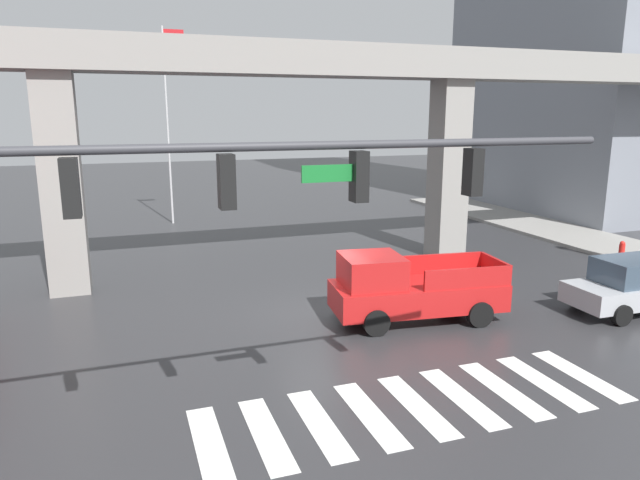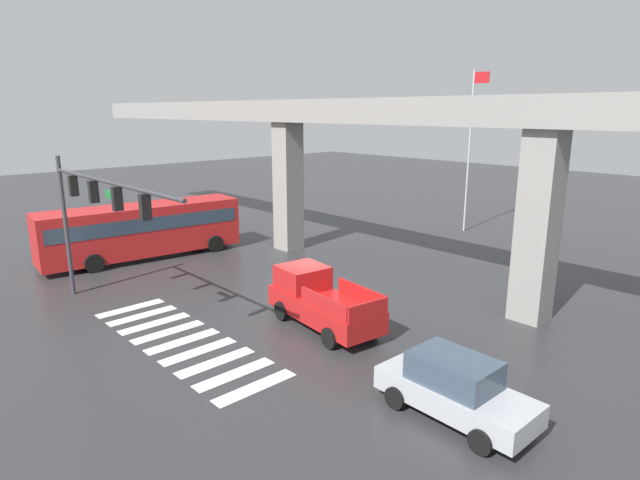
{
  "view_description": "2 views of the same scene",
  "coord_description": "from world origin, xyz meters",
  "views": [
    {
      "loc": [
        -5.66,
        -15.79,
        6.11
      ],
      "look_at": [
        0.4,
        1.37,
        2.06
      ],
      "focal_mm": 32.15,
      "sensor_mm": 36.0,
      "label": 1
    },
    {
      "loc": [
        16.09,
        -14.19,
        8.08
      ],
      "look_at": [
        -0.72,
        1.45,
        2.37
      ],
      "focal_mm": 29.41,
      "sensor_mm": 36.0,
      "label": 2
    }
  ],
  "objects": [
    {
      "name": "ground_plane",
      "position": [
        0.0,
        0.0,
        0.0
      ],
      "size": [
        120.0,
        120.0,
        0.0
      ],
      "primitive_type": "plane",
      "color": "#2D2D30"
    },
    {
      "name": "crosswalk_stripes",
      "position": [
        -0.0,
        -5.97,
        0.01
      ],
      "size": [
        9.35,
        2.8,
        0.01
      ],
      "color": "silver",
      "rests_on": "ground"
    },
    {
      "name": "elevated_overpass",
      "position": [
        0.0,
        5.19,
        7.36
      ],
      "size": [
        59.68,
        1.9,
        8.63
      ],
      "color": "gray",
      "rests_on": "ground"
    },
    {
      "name": "pickup_truck",
      "position": [
        2.23,
        -1.32,
        0.99
      ],
      "size": [
        5.29,
        2.54,
        2.08
      ],
      "color": "red",
      "rests_on": "ground"
    },
    {
      "name": "city_bus",
      "position": [
        -11.48,
        -2.07,
        1.72
      ],
      "size": [
        3.63,
        11.0,
        2.99
      ],
      "color": "red",
      "rests_on": "ground"
    },
    {
      "name": "sedan_silver",
      "position": [
        9.29,
        -2.92,
        0.85
      ],
      "size": [
        4.33,
        2.03,
        1.72
      ],
      "color": "#A8AAAF",
      "rests_on": "ground"
    },
    {
      "name": "traffic_signal_mast",
      "position": [
        -4.24,
        -7.09,
        4.67
      ],
      "size": [
        10.89,
        0.32,
        6.2
      ],
      "color": "#38383D",
      "rests_on": "ground"
    },
    {
      "name": "flagpole",
      "position": [
        -2.82,
        17.02,
        6.1
      ],
      "size": [
        1.16,
        0.12,
        10.59
      ],
      "color": "silver",
      "rests_on": "ground"
    }
  ]
}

